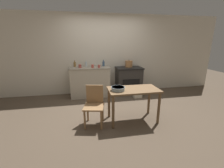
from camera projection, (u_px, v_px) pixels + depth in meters
The scene contains 15 objects.
ground_plane at pixel (115, 111), 3.81m from camera, with size 14.00×14.00×0.00m, color brown.
wall_back at pixel (105, 55), 4.96m from camera, with size 8.00×0.07×2.55m.
counter_cabinet at pixel (90, 82), 4.77m from camera, with size 1.23×0.63×0.93m.
stove at pixel (129, 80), 5.02m from camera, with size 0.85×0.59×0.88m.
work_table at pixel (133, 94), 3.21m from camera, with size 1.07×0.58×0.73m.
chair at pixel (94, 104), 3.12m from camera, with size 0.48×0.48×0.82m.
flour_sack at pixel (137, 93), 4.69m from camera, with size 0.26×0.18×0.31m, color beige.
stock_pot at pixel (129, 64), 4.95m from camera, with size 0.25×0.25×0.23m.
mixing_bowl_large at pixel (118, 88), 3.06m from camera, with size 0.29×0.29×0.08m.
bottle_far_left at pixel (86, 64), 4.79m from camera, with size 0.07×0.07×0.18m.
bottle_left at pixel (75, 64), 4.68m from camera, with size 0.07×0.07×0.20m.
bottle_mid_left at pixel (103, 64), 4.82m from camera, with size 0.07×0.07×0.20m.
cup_center_left at pixel (80, 66), 4.50m from camera, with size 0.09×0.09×0.10m, color #B74C42.
cup_center at pixel (93, 66), 4.49m from camera, with size 0.07×0.07×0.10m, color #B74C42.
cup_center_right at pixel (99, 66), 4.50m from camera, with size 0.08×0.08×0.09m, color #B74C42.
Camera 1 is at (-0.72, -3.40, 1.71)m, focal length 24.00 mm.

